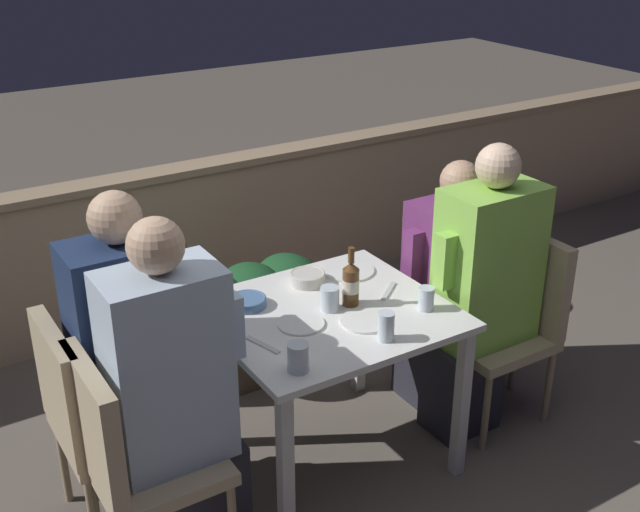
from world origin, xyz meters
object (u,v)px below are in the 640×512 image
chair_left_near (127,450)px  chair_left_far (91,410)px  person_blue_shirt (177,395)px  person_purple_stripe (448,282)px  person_green_blouse (481,293)px  person_navy_jumper (138,359)px  chair_right_near (511,311)px  potted_plant (428,243)px  beer_bottle (350,283)px  chair_right_far (479,284)px

chair_left_near → chair_left_far: (-0.03, 0.29, 0.00)m
person_blue_shirt → person_purple_stripe: 1.53m
person_blue_shirt → person_green_blouse: bearing=1.2°
person_navy_jumper → chair_right_near: person_navy_jumper is taller
potted_plant → chair_left_far: bearing=-161.8°
chair_left_near → person_blue_shirt: (0.20, 0.00, 0.15)m
person_navy_jumper → person_green_blouse: (1.48, -0.26, -0.01)m
chair_left_far → potted_plant: chair_left_far is taller
person_blue_shirt → person_purple_stripe: size_ratio=1.14×
person_blue_shirt → person_navy_jumper: (-0.03, 0.29, 0.00)m
beer_bottle → person_purple_stripe: bearing=13.3°
chair_right_near → potted_plant: bearing=72.5°
chair_left_near → potted_plant: bearing=25.2°
chair_left_near → beer_bottle: (1.03, 0.16, 0.31)m
chair_right_near → potted_plant: 1.04m
chair_left_near → chair_right_far: size_ratio=1.00×
person_navy_jumper → chair_right_far: bearing=0.6°
chair_left_near → chair_right_near: same height
potted_plant → chair_right_far: bearing=-109.7°
chair_left_far → chair_right_far: 1.94m
chair_left_near → person_green_blouse: bearing=1.0°
chair_left_near → person_navy_jumper: 0.37m
person_blue_shirt → chair_right_near: person_blue_shirt is taller
potted_plant → chair_right_near: bearing=-107.5°
person_navy_jumper → chair_right_far: person_navy_jumper is taller
chair_left_near → person_navy_jumper: size_ratio=0.66×
chair_right_near → person_green_blouse: (-0.20, 0.00, 0.15)m
person_navy_jumper → potted_plant: 2.13m
beer_bottle → potted_plant: 1.47m
person_blue_shirt → chair_left_far: person_blue_shirt is taller
person_purple_stripe → chair_left_far: bearing=-179.4°
chair_right_far → person_purple_stripe: person_purple_stripe is taller
chair_right_near → person_purple_stripe: bearing=117.1°
beer_bottle → person_green_blouse: bearing=-11.6°
person_purple_stripe → chair_right_far: bearing=0.0°
beer_bottle → chair_left_near: bearing=-171.4°
beer_bottle → potted_plant: (1.12, 0.86, -0.40)m
person_blue_shirt → chair_right_near: 1.65m
person_navy_jumper → beer_bottle: person_navy_jumper is taller
person_navy_jumper → person_green_blouse: person_navy_jumper is taller
person_blue_shirt → potted_plant: 2.21m
chair_left_near → person_purple_stripe: person_purple_stripe is taller
potted_plant → person_green_blouse: bearing=-117.4°
person_blue_shirt → chair_right_near: size_ratio=1.52×
chair_right_far → beer_bottle: size_ratio=3.49×
chair_left_near → beer_bottle: 1.09m
chair_left_far → person_purple_stripe: size_ratio=0.75×
chair_left_near → person_purple_stripe: (1.70, 0.31, 0.06)m
chair_right_far → beer_bottle: beer_bottle is taller
chair_left_far → beer_bottle: beer_bottle is taller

